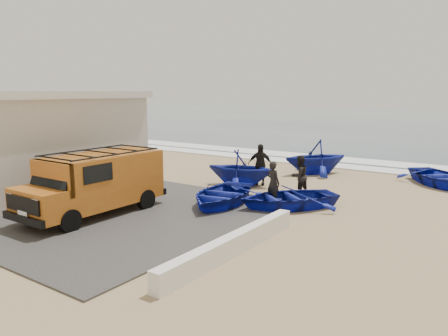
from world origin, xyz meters
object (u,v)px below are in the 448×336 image
Objects in this scene: boat_far_right at (440,177)px; fisherman_front at (273,183)px; boat_near_right at (288,198)px; van at (96,181)px; boat_mid_left at (241,168)px; parapet at (233,245)px; boat_near_left at (222,194)px; fisherman_back at (260,164)px; building at (9,140)px; boat_far_left at (316,157)px; fisherman_middle at (299,176)px.

boat_far_right is 2.41× the size of fisherman_front.
van is at bearing -98.84° from boat_near_right.
van is 7.13m from boat_mid_left.
parapet is 3.63× the size of fisherman_front.
boat_near_left is 1.05× the size of boat_near_right.
fisherman_back is at bearing 115.77° from parapet.
building is at bearing -121.54° from boat_near_right.
boat_near_right is 1.09× the size of boat_far_left.
boat_near_right is at bearing 42.07° from van.
building is at bearing -94.65° from boat_far_left.
van reaches higher than boat_near_right.
boat_near_right is 1.97× the size of fisherman_back.
fisherman_middle is at bearing 46.63° from boat_near_left.
boat_far_right is (6.23, 8.60, 0.01)m from boat_near_left.
boat_near_right is at bearing -135.94° from boat_mid_left.
boat_mid_left is at bearing -159.80° from fisherman_back.
boat_far_right is (3.97, 7.55, 0.02)m from boat_near_right.
boat_far_left reaches higher than fisherman_front.
boat_far_right is 2.09× the size of fisherman_back.
parapet is 3.14× the size of fisherman_back.
van reaches higher than fisherman_back.
building is at bearing 175.42° from parapet.
fisherman_front reaches higher than boat_far_right.
boat_near_right is (11.53, 4.11, -1.77)m from building.
boat_near_right is 8.53m from boat_far_right.
fisherman_back is (-2.92, 2.94, 0.57)m from boat_near_right.
boat_mid_left is 4.97m from boat_far_left.
boat_near_left is at bearing 54.69° from fisherman_front.
boat_near_right is at bearing 177.65° from fisherman_front.
fisherman_back reaches higher than boat_far_left.
fisherman_middle is (11.07, 6.05, -1.32)m from building.
boat_near_left is 2.06× the size of fisherman_back.
fisherman_middle is (0.29, 1.71, 0.02)m from fisherman_front.
fisherman_front is at bearing -162.90° from boat_far_right.
fisherman_front is at bearing -43.96° from boat_far_left.
building reaches higher than boat_near_left.
fisherman_back is at bearing -57.92° from boat_mid_left.
parapet is at bearing -143.46° from boat_far_right.
building is 5.55× the size of fisherman_middle.
parapet is 1.53× the size of boat_near_left.
building is 10.31m from boat_mid_left.
boat_far_left is at bearing 50.84° from fisherman_back.
fisherman_middle is at bearing -85.04° from fisherman_front.
fisherman_middle is 2.66m from fisherman_back.
parapet is 13.02m from boat_far_right.
building is 1.81× the size of van.
van reaches higher than fisherman_front.
van is at bearing -12.61° from fisherman_middle.
boat_far_left reaches higher than fisherman_middle.
parapet is 5.64m from fisherman_front.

